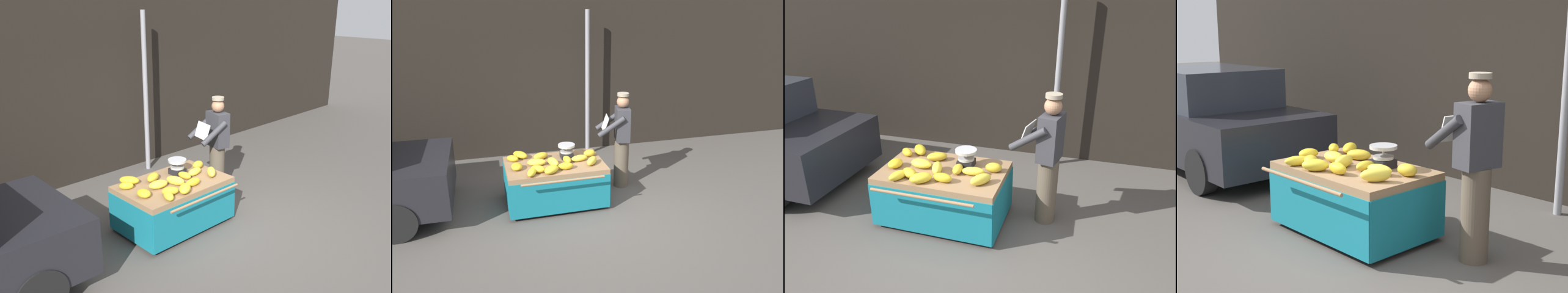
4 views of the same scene
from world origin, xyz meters
TOP-DOWN VIEW (x-y plane):
  - ground_plane at (0.00, 0.00)m, footprint 60.00×60.00m
  - back_wall at (0.00, 3.10)m, footprint 16.00×0.24m
  - street_pole at (0.61, 2.63)m, footprint 0.09×0.09m
  - banana_cart at (-0.53, 0.54)m, footprint 1.59×1.21m
  - weighing_scale at (-0.29, 0.72)m, footprint 0.28×0.28m
  - banana_bunch_0 at (-0.85, 0.23)m, footprint 0.27×0.24m
  - banana_bunch_1 at (-0.83, 0.52)m, footprint 0.31×0.21m
  - banana_bunch_2 at (-0.96, 0.14)m, footprint 0.22×0.29m
  - banana_bunch_3 at (-0.58, 0.44)m, footprint 0.21×0.31m
  - banana_bunch_4 at (0.09, 0.67)m, footprint 0.23×0.17m
  - banana_bunch_5 at (-1.15, 0.43)m, footprint 0.18×0.23m
  - banana_bunch_6 at (-0.72, 0.77)m, footprint 0.31×0.26m
  - banana_bunch_7 at (-0.66, 0.15)m, footprint 0.31×0.29m
  - banana_bunch_8 at (-0.42, 0.23)m, footprint 0.24×0.13m
  - banana_bunch_9 at (0.03, 0.31)m, footprint 0.27×0.29m
  - banana_bunch_10 at (-0.33, 0.51)m, footprint 0.14×0.24m
  - banana_bunch_11 at (-1.18, 0.79)m, footprint 0.23×0.21m
  - banana_bunch_12 at (-1.04, 0.92)m, footprint 0.29×0.32m
  - banana_bunch_13 at (-0.13, 0.51)m, footprint 0.30×0.17m
  - vendor_person at (0.73, 0.88)m, footprint 0.65×0.60m

SIDE VIEW (x-z plane):
  - ground_plane at x=0.00m, z-range 0.00..0.00m
  - banana_cart at x=-0.53m, z-range 0.16..0.87m
  - banana_bunch_10 at x=-0.33m, z-range 0.71..0.81m
  - banana_bunch_2 at x=-0.96m, z-range 0.71..0.81m
  - banana_bunch_13 at x=-0.13m, z-range 0.71..0.81m
  - banana_bunch_11 at x=-1.18m, z-range 0.71..0.81m
  - banana_bunch_5 at x=-1.15m, z-range 0.71..0.81m
  - banana_bunch_1 at x=-0.83m, z-range 0.71..0.82m
  - banana_bunch_0 at x=-0.85m, z-range 0.71..0.82m
  - banana_bunch_6 at x=-0.72m, z-range 0.71..0.82m
  - banana_bunch_8 at x=-0.42m, z-range 0.71..0.82m
  - banana_bunch_12 at x=-1.04m, z-range 0.71..0.82m
  - banana_bunch_7 at x=-0.66m, z-range 0.71..0.83m
  - banana_bunch_4 at x=0.09m, z-range 0.71..0.83m
  - banana_bunch_3 at x=-0.58m, z-range 0.71..0.83m
  - banana_bunch_9 at x=0.03m, z-range 0.71..0.84m
  - weighing_scale at x=-0.29m, z-range 0.71..0.94m
  - vendor_person at x=0.73m, z-range 0.02..1.73m
  - street_pole at x=0.61m, z-range 0.00..3.03m
  - back_wall at x=0.00m, z-range 0.00..4.37m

